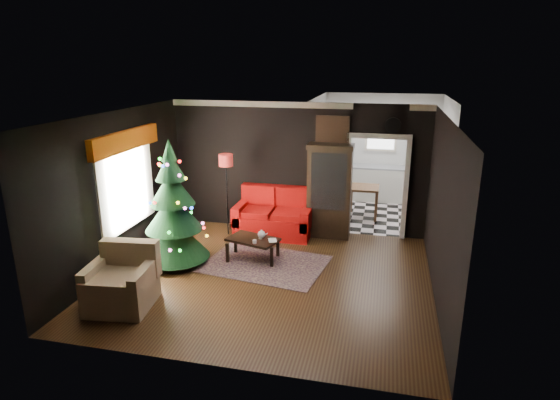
% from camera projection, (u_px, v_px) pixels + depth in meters
% --- Properties ---
extents(floor, '(5.50, 5.50, 0.00)m').
position_uv_depth(floor, '(268.00, 278.00, 8.09)').
color(floor, black).
rests_on(floor, ground).
extents(ceiling, '(5.50, 5.50, 0.00)m').
position_uv_depth(ceiling, '(267.00, 116.00, 7.28)').
color(ceiling, white).
rests_on(ceiling, ground).
extents(wall_back, '(5.50, 0.00, 5.50)m').
position_uv_depth(wall_back, '(297.00, 168.00, 10.02)').
color(wall_back, black).
rests_on(wall_back, ground).
extents(wall_front, '(5.50, 0.00, 5.50)m').
position_uv_depth(wall_front, '(214.00, 263.00, 5.35)').
color(wall_front, black).
rests_on(wall_front, ground).
extents(wall_left, '(0.00, 5.50, 5.50)m').
position_uv_depth(wall_left, '(118.00, 191.00, 8.28)').
color(wall_left, black).
rests_on(wall_left, ground).
extents(wall_right, '(0.00, 5.50, 5.50)m').
position_uv_depth(wall_right, '(442.00, 213.00, 7.09)').
color(wall_right, black).
rests_on(wall_right, ground).
extents(doorway, '(1.10, 0.10, 2.10)m').
position_uv_depth(doorway, '(376.00, 188.00, 9.75)').
color(doorway, '#EFE2CA').
rests_on(doorway, ground).
extents(left_window, '(0.05, 1.60, 1.40)m').
position_uv_depth(left_window, '(126.00, 185.00, 8.44)').
color(left_window, white).
rests_on(left_window, wall_left).
extents(valance, '(0.12, 2.10, 0.35)m').
position_uv_depth(valance, '(126.00, 141.00, 8.19)').
color(valance, '#A13D07').
rests_on(valance, wall_left).
extents(kitchen_floor, '(3.00, 3.00, 0.00)m').
position_uv_depth(kitchen_floor, '(375.00, 214.00, 11.45)').
color(kitchen_floor, silver).
rests_on(kitchen_floor, ground).
extents(kitchen_window, '(0.70, 0.06, 0.70)m').
position_uv_depth(kitchen_window, '(381.00, 136.00, 12.31)').
color(kitchen_window, white).
rests_on(kitchen_window, ground).
extents(rug, '(2.38, 1.89, 0.01)m').
position_uv_depth(rug, '(265.00, 264.00, 8.63)').
color(rug, '#2A1D27').
rests_on(rug, ground).
extents(loveseat, '(1.70, 0.90, 1.00)m').
position_uv_depth(loveseat, '(274.00, 213.00, 9.94)').
color(loveseat, maroon).
rests_on(loveseat, ground).
extents(curio_cabinet, '(0.90, 0.45, 1.90)m').
position_uv_depth(curio_cabinet, '(329.00, 193.00, 9.77)').
color(curio_cabinet, black).
rests_on(curio_cabinet, ground).
extents(floor_lamp, '(0.32, 0.32, 1.87)m').
position_uv_depth(floor_lamp, '(227.00, 198.00, 9.87)').
color(floor_lamp, black).
rests_on(floor_lamp, ground).
extents(christmas_tree, '(1.65, 1.65, 2.38)m').
position_uv_depth(christmas_tree, '(173.00, 209.00, 8.42)').
color(christmas_tree, black).
rests_on(christmas_tree, ground).
extents(armchair, '(1.06, 1.06, 0.98)m').
position_uv_depth(armchair, '(120.00, 279.00, 7.04)').
color(armchair, tan).
rests_on(armchair, ground).
extents(coffee_table, '(1.04, 0.79, 0.42)m').
position_uv_depth(coffee_table, '(253.00, 249.00, 8.77)').
color(coffee_table, black).
rests_on(coffee_table, rug).
extents(teapot, '(0.20, 0.20, 0.16)m').
position_uv_depth(teapot, '(262.00, 234.00, 8.71)').
color(teapot, white).
rests_on(teapot, coffee_table).
extents(cup_a, '(0.09, 0.09, 0.06)m').
position_uv_depth(cup_a, '(261.00, 237.00, 8.69)').
color(cup_a, white).
rests_on(cup_a, coffee_table).
extents(cup_b, '(0.09, 0.09, 0.06)m').
position_uv_depth(cup_b, '(254.00, 242.00, 8.47)').
color(cup_b, white).
rests_on(cup_b, coffee_table).
extents(book, '(0.14, 0.06, 0.20)m').
position_uv_depth(book, '(268.00, 236.00, 8.56)').
color(book, '#9F7E63').
rests_on(book, coffee_table).
extents(wall_clock, '(0.32, 0.32, 0.06)m').
position_uv_depth(wall_clock, '(393.00, 125.00, 9.26)').
color(wall_clock, white).
rests_on(wall_clock, wall_back).
extents(painting, '(0.62, 0.05, 0.52)m').
position_uv_depth(painting, '(332.00, 130.00, 9.57)').
color(painting, '#B77B44').
rests_on(painting, wall_back).
extents(kitchen_counter, '(1.80, 0.60, 0.90)m').
position_uv_depth(kitchen_counter, '(378.00, 184.00, 12.44)').
color(kitchen_counter, silver).
rests_on(kitchen_counter, ground).
extents(kitchen_table, '(0.70, 0.70, 0.75)m').
position_uv_depth(kitchen_table, '(363.00, 202.00, 11.13)').
color(kitchen_table, brown).
rests_on(kitchen_table, ground).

